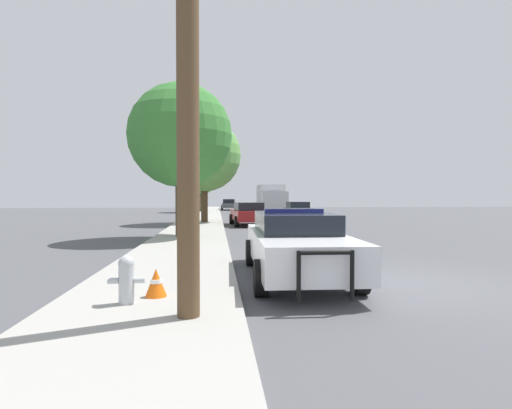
{
  "coord_description": "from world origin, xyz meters",
  "views": [
    {
      "loc": [
        -4.0,
        -7.84,
        1.8
      ],
      "look_at": [
        -1.5,
        17.39,
        1.26
      ],
      "focal_mm": 28.0,
      "sensor_mm": 36.0,
      "label": 1
    }
  ],
  "objects_px": {
    "police_car": "(295,243)",
    "utility_pole": "(188,41)",
    "tree_sidewalk_far": "(200,175)",
    "traffic_cone": "(156,282)",
    "traffic_light": "(207,167)",
    "fire_hydrant": "(126,278)",
    "car_background_midblock": "(248,213)",
    "car_background_distant": "(229,204)",
    "car_background_oncoming": "(298,209)",
    "tree_sidewalk_mid": "(204,155)",
    "tree_sidewalk_near": "(180,136)",
    "box_truck": "(271,198)"
  },
  "relations": [
    {
      "from": "police_car",
      "to": "tree_sidewalk_mid",
      "type": "relative_size",
      "value": 0.8
    },
    {
      "from": "traffic_light",
      "to": "car_background_distant",
      "type": "xyz_separation_m",
      "value": [
        2.18,
        22.96,
        -3.11
      ]
    },
    {
      "from": "car_background_oncoming",
      "to": "fire_hydrant",
      "type": "bearing_deg",
      "value": 72.29
    },
    {
      "from": "box_truck",
      "to": "tree_sidewalk_far",
      "type": "relative_size",
      "value": 1.18
    },
    {
      "from": "box_truck",
      "to": "tree_sidewalk_mid",
      "type": "bearing_deg",
      "value": 67.48
    },
    {
      "from": "car_background_distant",
      "to": "police_car",
      "type": "bearing_deg",
      "value": -88.91
    },
    {
      "from": "tree_sidewalk_near",
      "to": "tree_sidewalk_mid",
      "type": "bearing_deg",
      "value": 85.54
    },
    {
      "from": "car_background_distant",
      "to": "tree_sidewalk_mid",
      "type": "xyz_separation_m",
      "value": [
        -2.32,
        -25.43,
        3.69
      ]
    },
    {
      "from": "box_truck",
      "to": "police_car",
      "type": "bearing_deg",
      "value": 84.59
    },
    {
      "from": "utility_pole",
      "to": "car_background_distant",
      "type": "bearing_deg",
      "value": 87.58
    },
    {
      "from": "car_background_distant",
      "to": "traffic_cone",
      "type": "bearing_deg",
      "value": -92.45
    },
    {
      "from": "fire_hydrant",
      "to": "car_background_midblock",
      "type": "bearing_deg",
      "value": 79.51
    },
    {
      "from": "police_car",
      "to": "fire_hydrant",
      "type": "bearing_deg",
      "value": 38.78
    },
    {
      "from": "police_car",
      "to": "car_background_midblock",
      "type": "xyz_separation_m",
      "value": [
        0.18,
        15.57,
        -0.02
      ]
    },
    {
      "from": "traffic_cone",
      "to": "tree_sidewalk_near",
      "type": "bearing_deg",
      "value": 92.75
    },
    {
      "from": "fire_hydrant",
      "to": "traffic_cone",
      "type": "xyz_separation_m",
      "value": [
        0.39,
        0.4,
        -0.17
      ]
    },
    {
      "from": "tree_sidewalk_far",
      "to": "traffic_cone",
      "type": "bearing_deg",
      "value": -88.82
    },
    {
      "from": "car_background_midblock",
      "to": "traffic_cone",
      "type": "xyz_separation_m",
      "value": [
        -2.93,
        -17.55,
        -0.38
      ]
    },
    {
      "from": "fire_hydrant",
      "to": "traffic_cone",
      "type": "bearing_deg",
      "value": 45.73
    },
    {
      "from": "utility_pole",
      "to": "tree_sidewalk_near",
      "type": "xyz_separation_m",
      "value": [
        -1.1,
        11.24,
        0.38
      ]
    },
    {
      "from": "police_car",
      "to": "tree_sidewalk_far",
      "type": "relative_size",
      "value": 0.88
    },
    {
      "from": "police_car",
      "to": "car_background_oncoming",
      "type": "bearing_deg",
      "value": -100.2
    },
    {
      "from": "traffic_light",
      "to": "car_background_midblock",
      "type": "distance_m",
      "value": 5.76
    },
    {
      "from": "tree_sidewalk_far",
      "to": "fire_hydrant",
      "type": "bearing_deg",
      "value": -89.42
    },
    {
      "from": "car_background_oncoming",
      "to": "tree_sidewalk_near",
      "type": "relative_size",
      "value": 0.63
    },
    {
      "from": "traffic_cone",
      "to": "tree_sidewalk_mid",
      "type": "bearing_deg",
      "value": 89.32
    },
    {
      "from": "car_background_distant",
      "to": "car_background_oncoming",
      "type": "bearing_deg",
      "value": -74.58
    },
    {
      "from": "tree_sidewalk_mid",
      "to": "traffic_cone",
      "type": "height_order",
      "value": "tree_sidewalk_mid"
    },
    {
      "from": "fire_hydrant",
      "to": "tree_sidewalk_mid",
      "type": "distance_m",
      "value": 19.99
    },
    {
      "from": "fire_hydrant",
      "to": "car_background_midblock",
      "type": "height_order",
      "value": "car_background_midblock"
    },
    {
      "from": "utility_pole",
      "to": "car_background_midblock",
      "type": "distance_m",
      "value": 19.12
    },
    {
      "from": "tree_sidewalk_mid",
      "to": "tree_sidewalk_far",
      "type": "relative_size",
      "value": 1.09
    },
    {
      "from": "tree_sidewalk_far",
      "to": "tree_sidewalk_near",
      "type": "relative_size",
      "value": 0.96
    },
    {
      "from": "tree_sidewalk_mid",
      "to": "tree_sidewalk_near",
      "type": "height_order",
      "value": "tree_sidewalk_mid"
    },
    {
      "from": "car_background_midblock",
      "to": "tree_sidewalk_mid",
      "type": "xyz_separation_m",
      "value": [
        -2.71,
        1.65,
        3.69
      ]
    },
    {
      "from": "car_background_distant",
      "to": "tree_sidewalk_far",
      "type": "relative_size",
      "value": 0.77
    },
    {
      "from": "tree_sidewalk_near",
      "to": "traffic_cone",
      "type": "height_order",
      "value": "tree_sidewalk_near"
    },
    {
      "from": "police_car",
      "to": "traffic_light",
      "type": "relative_size",
      "value": 1.01
    },
    {
      "from": "utility_pole",
      "to": "traffic_light",
      "type": "distance_m",
      "value": 22.83
    },
    {
      "from": "car_background_oncoming",
      "to": "tree_sidewalk_mid",
      "type": "distance_m",
      "value": 10.21
    },
    {
      "from": "box_truck",
      "to": "tree_sidewalk_mid",
      "type": "height_order",
      "value": "tree_sidewalk_mid"
    },
    {
      "from": "car_background_oncoming",
      "to": "traffic_cone",
      "type": "relative_size",
      "value": 8.56
    },
    {
      "from": "traffic_light",
      "to": "tree_sidewalk_mid",
      "type": "relative_size",
      "value": 0.79
    },
    {
      "from": "tree_sidewalk_mid",
      "to": "tree_sidewalk_near",
      "type": "relative_size",
      "value": 1.05
    },
    {
      "from": "traffic_light",
      "to": "box_truck",
      "type": "height_order",
      "value": "traffic_light"
    },
    {
      "from": "police_car",
      "to": "utility_pole",
      "type": "height_order",
      "value": "utility_pole"
    },
    {
      "from": "utility_pole",
      "to": "tree_sidewalk_far",
      "type": "bearing_deg",
      "value": 92.05
    },
    {
      "from": "tree_sidewalk_far",
      "to": "tree_sidewalk_near",
      "type": "distance_m",
      "value": 27.76
    },
    {
      "from": "fire_hydrant",
      "to": "tree_sidewalk_far",
      "type": "relative_size",
      "value": 0.12
    },
    {
      "from": "police_car",
      "to": "tree_sidewalk_far",
      "type": "xyz_separation_m",
      "value": [
        -3.53,
        35.86,
        3.33
      ]
    }
  ]
}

